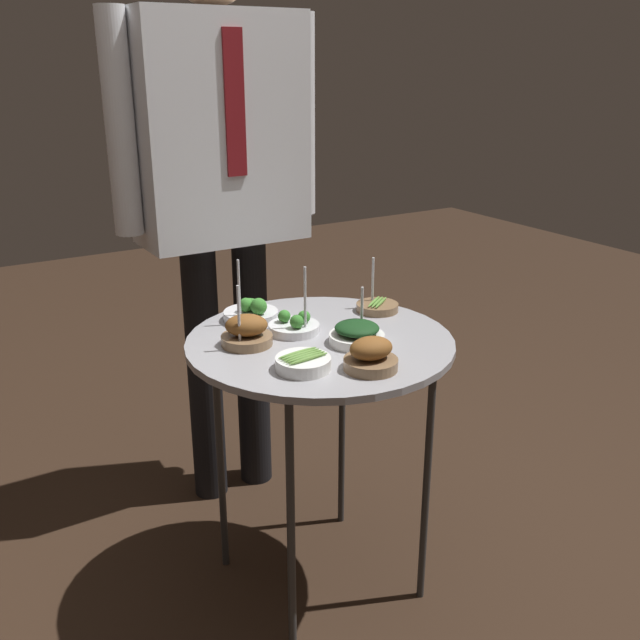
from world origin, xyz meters
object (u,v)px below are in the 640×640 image
at_px(bowl_asparagus_back_right, 303,363).
at_px(bowl_broccoli_front_left, 251,312).
at_px(serving_cart, 320,359).
at_px(bowl_broccoli_far_rim, 294,325).
at_px(waiter_figure, 219,159).
at_px(bowl_roast_front_center, 247,332).
at_px(bowl_spinach_near_rim, 357,334).
at_px(bowl_roast_front_right, 371,356).
at_px(bowl_asparagus_mid_left, 377,306).

height_order(bowl_asparagus_back_right, bowl_broccoli_front_left, bowl_broccoli_front_left).
height_order(serving_cart, bowl_broccoli_front_left, bowl_broccoli_front_left).
bearing_deg(bowl_broccoli_far_rim, waiter_figure, 86.44).
relative_size(bowl_roast_front_center, bowl_broccoli_front_left, 0.92).
bearing_deg(bowl_spinach_near_rim, serving_cart, 130.09).
bearing_deg(bowl_asparagus_back_right, bowl_roast_front_right, -30.55).
xyz_separation_m(bowl_asparagus_back_right, bowl_broccoli_far_rim, (0.10, 0.21, 0.00)).
height_order(bowl_roast_front_center, bowl_broccoli_front_left, bowl_broccoli_front_left).
relative_size(bowl_spinach_near_rim, bowl_roast_front_center, 0.85).
bearing_deg(bowl_broccoli_front_left, bowl_asparagus_back_right, -97.04).
bearing_deg(serving_cart, bowl_roast_front_right, -89.92).
bearing_deg(bowl_spinach_near_rim, bowl_broccoli_front_left, 117.90).
bearing_deg(bowl_roast_front_right, bowl_broccoli_far_rim, 96.55).
bearing_deg(bowl_roast_front_right, bowl_asparagus_back_right, 149.45).
height_order(bowl_asparagus_mid_left, bowl_broccoli_far_rim, bowl_broccoli_far_rim).
height_order(bowl_broccoli_front_left, bowl_roast_front_right, bowl_broccoli_front_left).
height_order(bowl_roast_front_right, bowl_broccoli_far_rim, bowl_broccoli_far_rim).
bearing_deg(serving_cart, bowl_broccoli_far_rim, 114.76).
height_order(bowl_asparagus_back_right, bowl_broccoli_far_rim, bowl_broccoli_far_rim).
bearing_deg(bowl_roast_front_center, bowl_asparagus_back_right, -78.07).
height_order(bowl_broccoli_front_left, waiter_figure, waiter_figure).
relative_size(bowl_broccoli_front_left, bowl_broccoli_far_rim, 0.98).
relative_size(bowl_spinach_near_rim, waiter_figure, 0.08).
height_order(bowl_roast_front_center, bowl_broccoli_far_rim, bowl_broccoli_far_rim).
relative_size(bowl_roast_front_center, bowl_broccoli_far_rim, 0.90).
distance_m(bowl_roast_front_center, waiter_figure, 0.65).
xyz_separation_m(bowl_roast_front_right, bowl_asparagus_mid_left, (0.25, 0.32, -0.02)).
distance_m(bowl_spinach_near_rim, bowl_roast_front_right, 0.16).
bearing_deg(bowl_roast_front_center, serving_cart, -18.98).
relative_size(bowl_asparagus_back_right, bowl_broccoli_far_rim, 0.70).
distance_m(bowl_broccoli_front_left, waiter_figure, 0.52).
height_order(bowl_asparagus_mid_left, waiter_figure, waiter_figure).
bearing_deg(bowl_asparagus_mid_left, serving_cart, -158.45).
height_order(bowl_roast_front_right, bowl_asparagus_mid_left, bowl_asparagus_mid_left).
height_order(serving_cart, bowl_roast_front_right, bowl_roast_front_right).
relative_size(serving_cart, bowl_roast_front_right, 5.96).
xyz_separation_m(bowl_roast_front_center, bowl_broccoli_front_left, (0.09, 0.15, -0.01)).
bearing_deg(bowl_asparagus_mid_left, waiter_figure, 117.42).
bearing_deg(bowl_broccoli_front_left, bowl_spinach_near_rim, -62.10).
xyz_separation_m(bowl_asparagus_back_right, waiter_figure, (0.13, 0.72, 0.37)).
distance_m(bowl_spinach_near_rim, bowl_roast_front_center, 0.27).
distance_m(bowl_roast_front_center, bowl_roast_front_right, 0.33).
distance_m(bowl_asparagus_back_right, bowl_broccoli_far_rim, 0.24).
bearing_deg(bowl_broccoli_far_rim, bowl_asparagus_back_right, -114.63).
distance_m(serving_cart, bowl_broccoli_far_rim, 0.11).
xyz_separation_m(bowl_asparagus_back_right, bowl_roast_front_right, (0.13, -0.08, 0.02)).
bearing_deg(bowl_asparagus_back_right, waiter_figure, 79.76).
bearing_deg(waiter_figure, bowl_asparagus_mid_left, -62.58).
height_order(bowl_spinach_near_rim, bowl_asparagus_back_right, bowl_spinach_near_rim).
xyz_separation_m(serving_cart, bowl_broccoli_front_left, (-0.09, 0.21, 0.08)).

